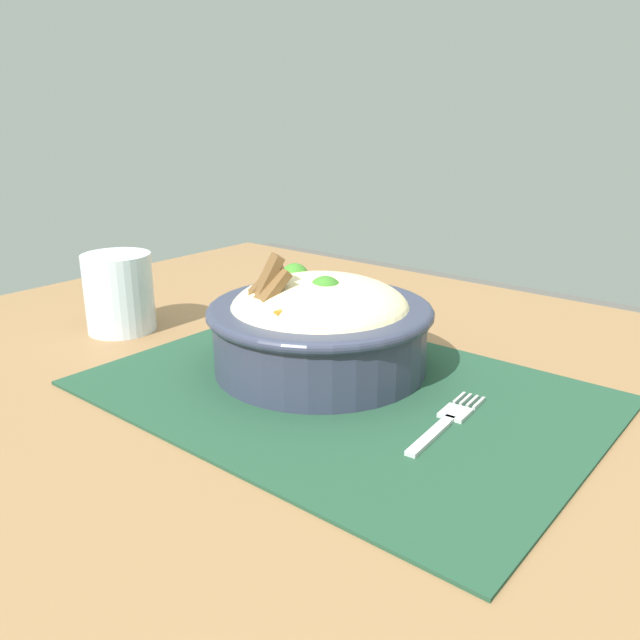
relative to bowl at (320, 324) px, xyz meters
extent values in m
cube|color=olive|center=(0.06, -0.01, -0.06)|extent=(1.14, 0.83, 0.03)
cylinder|color=brown|center=(-0.46, 0.35, -0.42)|extent=(0.04, 0.04, 0.69)
cube|color=#1E422D|center=(0.05, -0.03, -0.05)|extent=(0.45, 0.32, 0.00)
cylinder|color=#2D3347|center=(0.00, 0.00, -0.01)|extent=(0.21, 0.21, 0.07)
torus|color=#2D3347|center=(0.00, 0.00, 0.01)|extent=(0.22, 0.22, 0.01)
ellipsoid|color=beige|center=(0.00, 0.00, 0.01)|extent=(0.22, 0.22, 0.06)
sphere|color=#367424|center=(-0.05, 0.02, 0.03)|extent=(0.03, 0.03, 0.03)
sphere|color=#367424|center=(0.01, 0.00, 0.03)|extent=(0.03, 0.03, 0.03)
cylinder|color=orange|center=(-0.04, -0.01, 0.03)|extent=(0.03, 0.02, 0.01)
cylinder|color=orange|center=(-0.05, -0.01, 0.03)|extent=(0.04, 0.01, 0.01)
cylinder|color=orange|center=(0.01, -0.06, 0.03)|extent=(0.01, 0.04, 0.01)
cube|color=brown|center=(-0.04, -0.04, 0.04)|extent=(0.04, 0.04, 0.04)
cube|color=brown|center=(-0.03, -0.05, 0.04)|extent=(0.04, 0.04, 0.06)
cube|color=brown|center=(-0.02, -0.05, 0.04)|extent=(0.03, 0.04, 0.04)
cube|color=#B8B8B8|center=(0.16, -0.06, -0.04)|extent=(0.01, 0.06, 0.00)
cube|color=#B8B8B8|center=(0.16, -0.02, -0.04)|extent=(0.01, 0.01, 0.00)
cube|color=#B8B8B8|center=(0.15, 0.00, -0.04)|extent=(0.02, 0.03, 0.00)
cube|color=#B8B8B8|center=(0.16, 0.02, -0.04)|extent=(0.00, 0.02, 0.00)
cube|color=#B8B8B8|center=(0.15, 0.02, -0.04)|extent=(0.00, 0.02, 0.00)
cube|color=#B8B8B8|center=(0.15, 0.02, -0.04)|extent=(0.00, 0.02, 0.00)
cube|color=#B8B8B8|center=(0.14, 0.02, -0.04)|extent=(0.00, 0.02, 0.00)
cylinder|color=silver|center=(-0.26, -0.05, 0.00)|extent=(0.08, 0.08, 0.09)
cylinder|color=silver|center=(-0.26, -0.05, -0.02)|extent=(0.07, 0.07, 0.05)
camera|label=1|loc=(0.38, -0.46, 0.20)|focal=36.03mm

